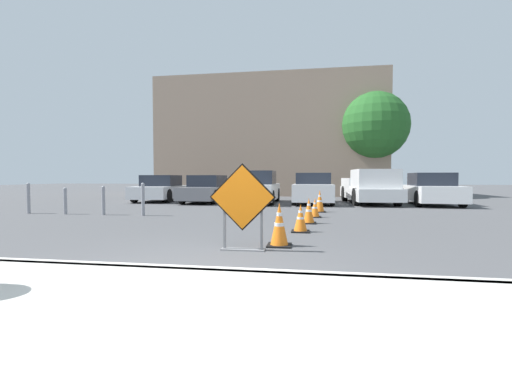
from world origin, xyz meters
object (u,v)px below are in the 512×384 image
object	(u,v)px
bollard_nearest	(143,198)
bollard_second	(103,200)
parked_car_second	(207,190)
traffic_cone_second	(301,219)
parked_car_nearest	(161,189)
pickup_truck	(370,188)
bollard_fourth	(28,197)
traffic_cone_third	(309,211)
traffic_cone_fifth	(320,201)
parked_car_fourth	(313,189)
traffic_cone_fourth	(315,208)
parked_car_third	(258,188)
traffic_cone_nearest	(279,225)
bollard_third	(65,200)
parked_car_fifth	(431,190)
road_closed_sign	(242,204)

from	to	relation	value
bollard_nearest	bollard_second	xyz separation A→B (m)	(-1.42, 0.00, -0.05)
parked_car_second	traffic_cone_second	bearing A→B (deg)	119.83
parked_car_nearest	pickup_truck	bearing A→B (deg)	175.28
pickup_truck	bollard_fourth	distance (m)	14.07
traffic_cone_third	parked_car_second	distance (m)	9.03
bollard_nearest	bollard_second	distance (m)	1.42
traffic_cone_fifth	parked_car_fourth	xyz separation A→B (m)	(-0.20, 4.07, 0.29)
traffic_cone_fourth	parked_car_third	xyz separation A→B (m)	(-2.67, 5.62, 0.43)
traffic_cone_nearest	traffic_cone_fifth	world-z (taller)	traffic_cone_fifth
bollard_nearest	bollard_third	size ratio (longest dim) A/B	1.18
pickup_truck	parked_car_fifth	bearing A→B (deg)	171.38
traffic_cone_nearest	bollard_third	distance (m)	8.81
traffic_cone_fourth	bollard_third	distance (m)	8.43
traffic_cone_second	parked_car_nearest	distance (m)	12.02
traffic_cone_third	bollard_second	bearing A→B (deg)	171.12
parked_car_nearest	pickup_truck	distance (m)	10.69
parked_car_fourth	road_closed_sign	bearing A→B (deg)	83.80
traffic_cone_fifth	pickup_truck	size ratio (longest dim) A/B	0.15
traffic_cone_fourth	bollard_second	size ratio (longest dim) A/B	0.62
traffic_cone_nearest	parked_car_fourth	world-z (taller)	parked_car_fourth
traffic_cone_fifth	parked_car_nearest	size ratio (longest dim) A/B	0.19
traffic_cone_nearest	parked_car_nearest	bearing A→B (deg)	123.64
bollard_nearest	bollard_fourth	size ratio (longest dim) A/B	1.01
bollard_nearest	bollard_fourth	world-z (taller)	bollard_nearest
traffic_cone_nearest	parked_car_third	distance (m)	10.49
traffic_cone_nearest	traffic_cone_third	size ratio (longest dim) A/B	1.14
pickup_truck	parked_car_nearest	bearing A→B (deg)	-5.08
parked_car_fourth	bollard_third	size ratio (longest dim) A/B	4.48
parked_car_nearest	bollard_second	size ratio (longest dim) A/B	4.38
bollard_second	traffic_cone_fifth	bearing A→B (deg)	16.13
traffic_cone_third	traffic_cone_fifth	bearing A→B (deg)	83.11
traffic_cone_third	bollard_third	size ratio (longest dim) A/B	0.76
traffic_cone_second	parked_car_fifth	world-z (taller)	parked_car_fifth
traffic_cone_second	parked_car_third	bearing A→B (deg)	104.98
traffic_cone_fifth	parked_car_third	bearing A→B (deg)	125.91
parked_car_fourth	parked_car_fifth	size ratio (longest dim) A/B	1.00
traffic_cone_nearest	parked_car_fourth	size ratio (longest dim) A/B	0.19
traffic_cone_third	bollard_third	world-z (taller)	bollard_third
parked_car_fifth	bollard_third	distance (m)	15.07
traffic_cone_fifth	bollard_third	xyz separation A→B (m)	(-8.61, -2.08, 0.10)
bollard_fourth	parked_car_fifth	bearing A→B (deg)	22.19
bollard_fourth	traffic_cone_third	bearing A→B (deg)	-6.29
traffic_cone_fourth	bollard_fourth	xyz separation A→B (m)	(-9.84, -0.42, 0.27)
parked_car_third	parked_car_fifth	bearing A→B (deg)	-179.00
parked_car_fourth	bollard_second	distance (m)	9.31
parked_car_nearest	traffic_cone_fifth	bearing A→B (deg)	147.38
bollard_nearest	bollard_second	world-z (taller)	bollard_nearest
traffic_cone_third	parked_car_fourth	bearing A→B (deg)	88.57
traffic_cone_nearest	bollard_nearest	xyz separation A→B (m)	(-4.87, 4.26, 0.18)
parked_car_third	bollard_fourth	xyz separation A→B (m)	(-7.16, -6.04, -0.16)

